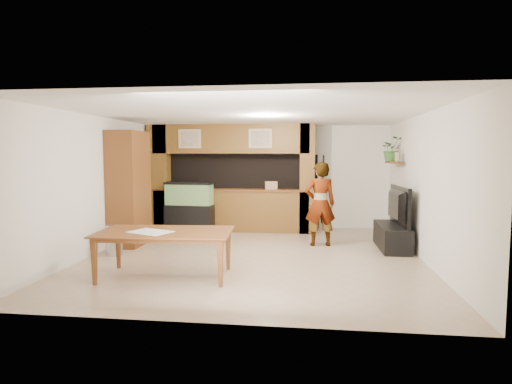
# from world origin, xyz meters

# --- Properties ---
(floor) EXTENTS (6.50, 6.50, 0.00)m
(floor) POSITION_xyz_m (0.00, 0.00, 0.00)
(floor) COLOR tan
(floor) RESTS_ON ground
(ceiling) EXTENTS (6.50, 6.50, 0.00)m
(ceiling) POSITION_xyz_m (0.00, 0.00, 2.60)
(ceiling) COLOR white
(ceiling) RESTS_ON wall_back
(wall_back) EXTENTS (6.00, 0.00, 6.00)m
(wall_back) POSITION_xyz_m (0.00, 3.25, 1.30)
(wall_back) COLOR silver
(wall_back) RESTS_ON floor
(wall_left) EXTENTS (0.00, 6.50, 6.50)m
(wall_left) POSITION_xyz_m (-3.00, 0.00, 1.30)
(wall_left) COLOR silver
(wall_left) RESTS_ON floor
(wall_right) EXTENTS (0.00, 6.50, 6.50)m
(wall_right) POSITION_xyz_m (3.00, 0.00, 1.30)
(wall_right) COLOR silver
(wall_right) RESTS_ON floor
(partition) EXTENTS (4.20, 0.99, 2.60)m
(partition) POSITION_xyz_m (-0.95, 2.64, 1.31)
(partition) COLOR brown
(partition) RESTS_ON floor
(wall_clock) EXTENTS (0.05, 0.25, 0.25)m
(wall_clock) POSITION_xyz_m (-2.97, 1.00, 1.90)
(wall_clock) COLOR black
(wall_clock) RESTS_ON wall_left
(wall_shelf) EXTENTS (0.25, 0.90, 0.04)m
(wall_shelf) POSITION_xyz_m (2.85, 1.95, 1.70)
(wall_shelf) COLOR brown
(wall_shelf) RESTS_ON wall_right
(pantry_cabinet) EXTENTS (0.59, 0.96, 2.35)m
(pantry_cabinet) POSITION_xyz_m (-2.70, 0.64, 1.18)
(pantry_cabinet) COLOR brown
(pantry_cabinet) RESTS_ON floor
(trash_can) EXTENTS (0.31, 0.31, 0.57)m
(trash_can) POSITION_xyz_m (-2.61, -0.29, 0.28)
(trash_can) COLOR #B2B2B7
(trash_can) RESTS_ON floor
(aquarium) EXTENTS (1.12, 0.42, 1.24)m
(aquarium) POSITION_xyz_m (-1.79, 1.95, 0.60)
(aquarium) COLOR black
(aquarium) RESTS_ON floor
(tv_stand) EXTENTS (0.53, 1.44, 0.48)m
(tv_stand) POSITION_xyz_m (2.65, 0.92, 0.24)
(tv_stand) COLOR black
(tv_stand) RESTS_ON floor
(television) EXTENTS (0.24, 1.35, 0.77)m
(television) POSITION_xyz_m (2.65, 0.92, 0.87)
(television) COLOR black
(television) RESTS_ON tv_stand
(photo_frame) EXTENTS (0.06, 0.16, 0.21)m
(photo_frame) POSITION_xyz_m (2.85, 1.68, 1.82)
(photo_frame) COLOR tan
(photo_frame) RESTS_ON wall_shelf
(potted_plant) EXTENTS (0.57, 0.52, 0.55)m
(potted_plant) POSITION_xyz_m (2.82, 2.14, 2.00)
(potted_plant) COLOR #39712D
(potted_plant) RESTS_ON wall_shelf
(person) EXTENTS (0.69, 0.51, 1.73)m
(person) POSITION_xyz_m (1.22, 1.03, 0.86)
(person) COLOR tan
(person) RESTS_ON floor
(microphone) EXTENTS (0.04, 0.11, 0.18)m
(microphone) POSITION_xyz_m (1.27, 0.87, 1.78)
(microphone) COLOR black
(microphone) RESTS_ON person
(dining_table) EXTENTS (2.10, 1.27, 0.71)m
(dining_table) POSITION_xyz_m (-1.18, -1.59, 0.36)
(dining_table) COLOR brown
(dining_table) RESTS_ON floor
(newspaper_a) EXTENTS (0.73, 0.64, 0.01)m
(newspaper_a) POSITION_xyz_m (-1.37, -1.67, 0.72)
(newspaper_a) COLOR silver
(newspaper_a) RESTS_ON dining_table
(counter_box) EXTENTS (0.32, 0.24, 0.19)m
(counter_box) POSITION_xyz_m (0.09, 2.45, 1.14)
(counter_box) COLOR #A17B57
(counter_box) RESTS_ON partition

